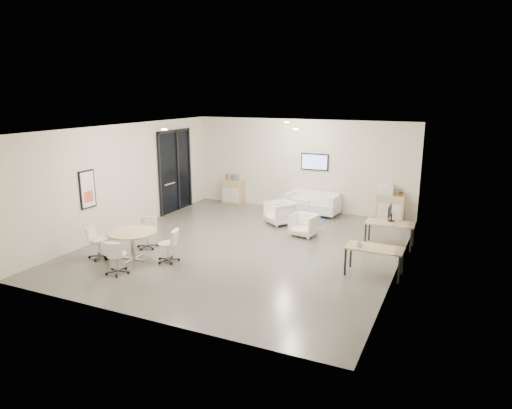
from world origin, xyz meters
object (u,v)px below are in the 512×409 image
object	(u,v)px
loveseat	(313,204)
desk_rear	(390,225)
sideboard_right	(390,208)
round_table	(132,235)
desk_front	(375,250)
armchair_right	(304,224)
sideboard_left	(233,192)
armchair_left	(280,212)

from	to	relation	value
loveseat	desk_rear	bearing A→B (deg)	-34.67
sideboard_right	round_table	distance (m)	8.28
desk_front	armchair_right	bearing A→B (deg)	138.96
sideboard_right	desk_front	bearing A→B (deg)	-85.56
loveseat	round_table	world-z (taller)	loveseat
sideboard_left	desk_rear	bearing A→B (deg)	-22.89
sideboard_left	sideboard_right	size ratio (longest dim) A/B	1.03
desk_rear	round_table	xyz separation A→B (m)	(-5.67, -3.77, 0.05)
desk_front	round_table	bearing A→B (deg)	-164.44
sideboard_right	loveseat	bearing A→B (deg)	-175.38
sideboard_left	armchair_right	world-z (taller)	sideboard_left
loveseat	armchair_left	size ratio (longest dim) A/B	2.25
sideboard_right	armchair_left	size ratio (longest dim) A/B	1.07
armchair_right	desk_front	size ratio (longest dim) A/B	0.56
desk_front	armchair_left	bearing A→B (deg)	140.21
loveseat	desk_front	size ratio (longest dim) A/B	1.41
armchair_right	round_table	bearing A→B (deg)	-122.99
loveseat	armchair_left	bearing A→B (deg)	-104.90
desk_rear	desk_front	size ratio (longest dim) A/B	1.02
armchair_right	desk_front	distance (m)	3.24
loveseat	desk_front	bearing A→B (deg)	-53.23
desk_front	loveseat	bearing A→B (deg)	122.87
desk_rear	round_table	distance (m)	6.81
armchair_right	desk_rear	size ratio (longest dim) A/B	0.55
desk_rear	armchair_left	bearing A→B (deg)	165.32
desk_rear	round_table	size ratio (longest dim) A/B	1.08
round_table	desk_rear	bearing A→B (deg)	33.62
desk_rear	loveseat	bearing A→B (deg)	137.92
sideboard_right	desk_rear	bearing A→B (deg)	-81.78
desk_rear	desk_front	bearing A→B (deg)	-92.83
loveseat	sideboard_left	bearing A→B (deg)	-179.20
sideboard_left	sideboard_right	xyz separation A→B (m)	(5.78, -0.00, -0.01)
desk_front	round_table	world-z (taller)	round_table
armchair_left	sideboard_left	bearing A→B (deg)	-177.88
sideboard_left	round_table	size ratio (longest dim) A/B	0.74
sideboard_left	armchair_left	distance (m)	3.24
armchair_right	round_table	size ratio (longest dim) A/B	0.60
sideboard_right	armchair_left	distance (m)	3.65
armchair_left	desk_front	world-z (taller)	armchair_left
sideboard_left	desk_front	world-z (taller)	sideboard_left
sideboard_left	desk_front	xyz separation A→B (m)	(6.16, -4.86, 0.16)
sideboard_right	armchair_right	world-z (taller)	sideboard_right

